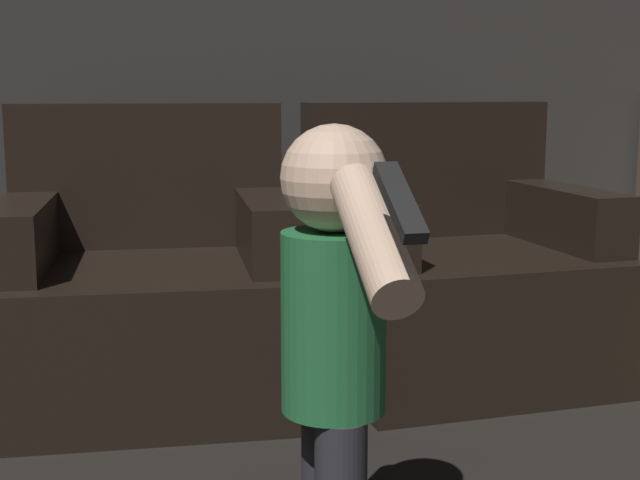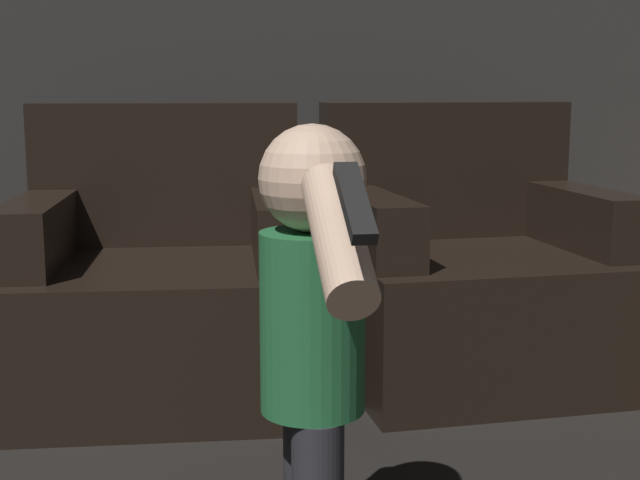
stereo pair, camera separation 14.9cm
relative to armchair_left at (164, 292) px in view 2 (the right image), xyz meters
The scene contains 4 objects.
wall_back 1.28m from the armchair_left, 85.72° to the left, with size 8.40×0.05×2.60m.
armchair_left is the anchor object (origin of this frame).
armchair_right 1.03m from the armchair_left, ahead, with size 0.95×0.87×0.92m.
person_toddler 1.29m from the armchair_left, 76.64° to the right, with size 0.20×0.62×0.91m.
Camera 2 is at (-0.02, 0.85, 0.97)m, focal length 50.00 mm.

